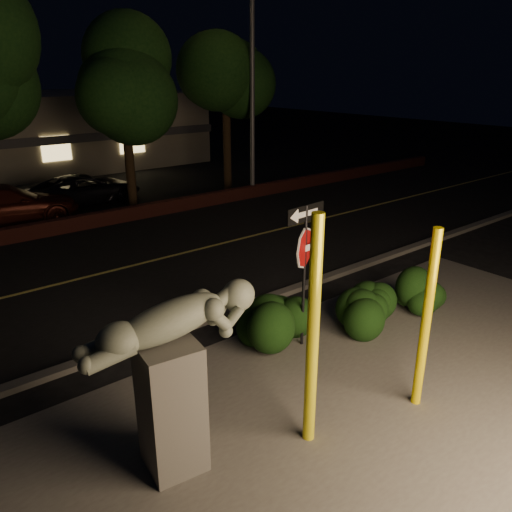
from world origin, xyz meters
The scene contains 19 objects.
ground centered at (0.00, 10.00, 0.00)m, with size 90.00×90.00×0.00m, color black.
patio centered at (0.00, -1.00, 0.01)m, with size 14.00×6.00×0.02m, color #4C4944.
road centered at (0.00, 7.00, 0.01)m, with size 80.00×8.00×0.01m, color black.
lane_marking centered at (0.00, 7.00, 0.02)m, with size 80.00×0.12×0.01m, color #B1A047.
curb centered at (0.00, 2.90, 0.06)m, with size 80.00×0.25×0.12m, color #4C4944.
brick_wall centered at (0.00, 11.30, 0.25)m, with size 40.00×0.35×0.50m, color #481B17.
parking_lot centered at (0.00, 17.00, 0.01)m, with size 40.00×12.00×0.01m, color black.
tree_far_c centered at (2.50, 12.80, 5.66)m, with size 4.80×4.80×7.84m.
tree_far_d centered at (7.50, 13.30, 5.42)m, with size 4.40×4.40×7.42m.
yellow_pole_left centered at (-1.38, -1.13, 1.75)m, with size 0.17×0.17×3.50m, color yellow.
yellow_pole_right centered at (0.60, -1.63, 1.52)m, with size 0.15×0.15×3.04m, color #FEE007.
signpost centered at (0.43, 0.91, 2.05)m, with size 0.97×0.13×2.88m.
sculpture centered at (-3.16, -0.36, 1.58)m, with size 2.41×0.92×2.57m.
hedge_center centered at (0.16, 1.34, 0.57)m, with size 2.19×1.03×1.14m, color black.
hedge_right centered at (2.15, 0.61, 0.57)m, with size 1.75×0.94×1.15m, color black.
hedge_far_right centered at (3.49, 0.35, 0.49)m, with size 1.42×0.89×0.98m, color black.
streetlight centered at (7.27, 11.36, 6.02)m, with size 1.47×0.69×10.12m.
parked_car_darkred centered at (-2.01, 13.52, 0.71)m, with size 2.00×4.91×1.43m, color #3B120C.
parked_car_dark centered at (1.31, 14.62, 0.61)m, with size 2.04×4.42×1.23m, color black.
Camera 1 is at (-5.77, -5.36, 5.16)m, focal length 35.00 mm.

